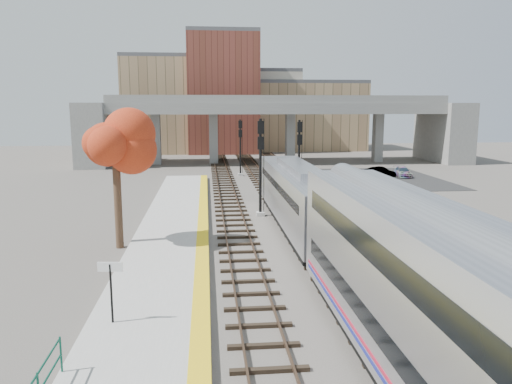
{
  "coord_description": "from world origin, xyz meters",
  "views": [
    {
      "loc": [
        -5.03,
        -26.14,
        8.12
      ],
      "look_at": [
        -1.81,
        6.11,
        2.5
      ],
      "focal_mm": 35.0,
      "sensor_mm": 36.0,
      "label": 1
    }
  ],
  "objects_px": {
    "car_a": "(374,178)",
    "locomotive": "(299,195)",
    "car_c": "(403,172)",
    "signal_mast_mid": "(299,161)",
    "coach": "(492,357)",
    "signal_mast_near": "(260,168)",
    "signal_mast_far": "(240,149)",
    "tree": "(115,142)",
    "car_b": "(380,172)"
  },
  "relations": [
    {
      "from": "signal_mast_mid",
      "to": "car_b",
      "type": "distance_m",
      "value": 17.14
    },
    {
      "from": "coach",
      "to": "car_a",
      "type": "height_order",
      "value": "coach"
    },
    {
      "from": "signal_mast_near",
      "to": "signal_mast_mid",
      "type": "bearing_deg",
      "value": 58.01
    },
    {
      "from": "signal_mast_near",
      "to": "signal_mast_far",
      "type": "distance_m",
      "value": 21.65
    },
    {
      "from": "signal_mast_mid",
      "to": "signal_mast_near",
      "type": "bearing_deg",
      "value": -121.99
    },
    {
      "from": "signal_mast_mid",
      "to": "car_b",
      "type": "height_order",
      "value": "signal_mast_mid"
    },
    {
      "from": "signal_mast_mid",
      "to": "car_b",
      "type": "relative_size",
      "value": 1.95
    },
    {
      "from": "car_a",
      "to": "coach",
      "type": "bearing_deg",
      "value": -111.01
    },
    {
      "from": "locomotive",
      "to": "car_a",
      "type": "xyz_separation_m",
      "value": [
        11.48,
        18.5,
        -1.62
      ]
    },
    {
      "from": "car_b",
      "to": "tree",
      "type": "bearing_deg",
      "value": -169.56
    },
    {
      "from": "locomotive",
      "to": "car_b",
      "type": "bearing_deg",
      "value": 59.03
    },
    {
      "from": "car_a",
      "to": "locomotive",
      "type": "bearing_deg",
      "value": -127.22
    },
    {
      "from": "car_b",
      "to": "car_c",
      "type": "distance_m",
      "value": 2.75
    },
    {
      "from": "coach",
      "to": "signal_mast_far",
      "type": "relative_size",
      "value": 3.81
    },
    {
      "from": "signal_mast_mid",
      "to": "car_b",
      "type": "bearing_deg",
      "value": 46.09
    },
    {
      "from": "signal_mast_near",
      "to": "coach",
      "type": "bearing_deg",
      "value": -85.51
    },
    {
      "from": "locomotive",
      "to": "signal_mast_far",
      "type": "bearing_deg",
      "value": 94.66
    },
    {
      "from": "coach",
      "to": "car_b",
      "type": "relative_size",
      "value": 7.04
    },
    {
      "from": "signal_mast_mid",
      "to": "signal_mast_far",
      "type": "relative_size",
      "value": 1.05
    },
    {
      "from": "signal_mast_mid",
      "to": "tree",
      "type": "height_order",
      "value": "tree"
    },
    {
      "from": "signal_mast_near",
      "to": "car_b",
      "type": "relative_size",
      "value": 2.03
    },
    {
      "from": "signal_mast_far",
      "to": "car_c",
      "type": "height_order",
      "value": "signal_mast_far"
    },
    {
      "from": "signal_mast_near",
      "to": "tree",
      "type": "xyz_separation_m",
      "value": [
        -9.01,
        -7.53,
        2.54
      ]
    },
    {
      "from": "coach",
      "to": "tree",
      "type": "xyz_separation_m",
      "value": [
        -11.11,
        19.2,
        3.34
      ]
    },
    {
      "from": "coach",
      "to": "signal_mast_near",
      "type": "xyz_separation_m",
      "value": [
        -2.1,
        26.74,
        0.8
      ]
    },
    {
      "from": "locomotive",
      "to": "signal_mast_far",
      "type": "height_order",
      "value": "signal_mast_far"
    },
    {
      "from": "signal_mast_far",
      "to": "car_c",
      "type": "distance_m",
      "value": 18.95
    },
    {
      "from": "signal_mast_far",
      "to": "locomotive",
      "type": "bearing_deg",
      "value": -85.34
    },
    {
      "from": "locomotive",
      "to": "car_c",
      "type": "distance_m",
      "value": 28.4
    },
    {
      "from": "signal_mast_far",
      "to": "car_c",
      "type": "xyz_separation_m",
      "value": [
        18.58,
        -2.71,
        -2.57
      ]
    },
    {
      "from": "signal_mast_mid",
      "to": "coach",
      "type": "bearing_deg",
      "value": -93.44
    },
    {
      "from": "coach",
      "to": "car_a",
      "type": "xyz_separation_m",
      "value": [
        11.48,
        41.11,
        -2.14
      ]
    },
    {
      "from": "tree",
      "to": "car_a",
      "type": "xyz_separation_m",
      "value": [
        22.59,
        21.91,
        -5.48
      ]
    },
    {
      "from": "coach",
      "to": "car_a",
      "type": "relative_size",
      "value": 6.94
    },
    {
      "from": "car_c",
      "to": "tree",
      "type": "bearing_deg",
      "value": -127.76
    },
    {
      "from": "locomotive",
      "to": "coach",
      "type": "relative_size",
      "value": 0.76
    },
    {
      "from": "signal_mast_mid",
      "to": "signal_mast_far",
      "type": "distance_m",
      "value": 15.63
    },
    {
      "from": "locomotive",
      "to": "coach",
      "type": "bearing_deg",
      "value": -90.0
    },
    {
      "from": "locomotive",
      "to": "car_c",
      "type": "bearing_deg",
      "value": 54.46
    },
    {
      "from": "locomotive",
      "to": "car_c",
      "type": "relative_size",
      "value": 5.07
    },
    {
      "from": "locomotive",
      "to": "signal_mast_near",
      "type": "height_order",
      "value": "signal_mast_near"
    },
    {
      "from": "tree",
      "to": "car_a",
      "type": "distance_m",
      "value": 31.94
    },
    {
      "from": "locomotive",
      "to": "car_c",
      "type": "xyz_separation_m",
      "value": [
        16.48,
        23.07,
        -1.69
      ]
    },
    {
      "from": "locomotive",
      "to": "tree",
      "type": "xyz_separation_m",
      "value": [
        -11.11,
        -3.4,
        3.86
      ]
    },
    {
      "from": "tree",
      "to": "car_b",
      "type": "distance_m",
      "value": 36.59
    },
    {
      "from": "signal_mast_far",
      "to": "car_a",
      "type": "bearing_deg",
      "value": -28.16
    },
    {
      "from": "locomotive",
      "to": "signal_mast_mid",
      "type": "relative_size",
      "value": 2.76
    },
    {
      "from": "signal_mast_far",
      "to": "car_b",
      "type": "relative_size",
      "value": 1.85
    },
    {
      "from": "coach",
      "to": "tree",
      "type": "relative_size",
      "value": 3.02
    },
    {
      "from": "coach",
      "to": "signal_mast_near",
      "type": "distance_m",
      "value": 26.83
    }
  ]
}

